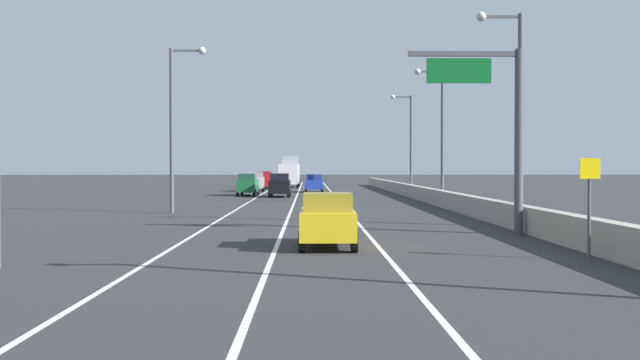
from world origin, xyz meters
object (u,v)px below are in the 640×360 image
at_px(lamp_post_right_fourth, 408,137).
at_px(car_red_4, 265,180).
at_px(speed_advisory_sign, 589,201).
at_px(lamp_post_left_near, 4,61).
at_px(car_green_0, 248,185).
at_px(car_blue_2, 314,183).
at_px(lamp_post_right_third, 439,126).
at_px(car_black_5, 280,185).
at_px(car_silver_1, 256,182).
at_px(box_truck, 289,173).
at_px(lamp_post_right_second, 515,103).
at_px(car_yellow_3, 327,220).
at_px(lamp_post_left_mid, 176,117).
at_px(overhead_sign_gantry, 501,118).

relative_size(lamp_post_right_fourth, car_red_4, 2.24).
bearing_deg(speed_advisory_sign, lamp_post_left_near, -175.64).
relative_size(lamp_post_right_fourth, car_green_0, 2.25).
height_order(lamp_post_left_near, car_red_4, lamp_post_left_near).
relative_size(speed_advisory_sign, car_blue_2, 0.71).
bearing_deg(lamp_post_right_fourth, lamp_post_right_third, -91.36).
xyz_separation_m(speed_advisory_sign, car_blue_2, (-7.67, 54.82, -0.81)).
bearing_deg(car_black_5, lamp_post_left_near, -97.16).
height_order(car_green_0, car_black_5, car_black_5).
xyz_separation_m(car_silver_1, box_truck, (3.28, 14.38, 0.82)).
distance_m(speed_advisory_sign, lamp_post_right_second, 12.26).
height_order(lamp_post_left_near, car_silver_1, lamp_post_left_near).
xyz_separation_m(lamp_post_right_second, car_yellow_3, (-8.71, -8.00, -4.69)).
relative_size(lamp_post_right_third, lamp_post_left_near, 1.00).
relative_size(lamp_post_left_near, lamp_post_left_mid, 1.00).
bearing_deg(lamp_post_left_mid, car_silver_1, 86.89).
bearing_deg(car_black_5, lamp_post_right_fourth, 25.23).
height_order(overhead_sign_gantry, car_red_4, overhead_sign_gantry).
bearing_deg(box_truck, car_green_0, -97.10).
height_order(overhead_sign_gantry, car_blue_2, overhead_sign_gantry).
distance_m(overhead_sign_gantry, box_truck, 64.99).
xyz_separation_m(car_yellow_3, car_black_5, (-3.25, 39.84, 0.12)).
bearing_deg(box_truck, lamp_post_right_fourth, -61.75).
height_order(speed_advisory_sign, lamp_post_left_near, lamp_post_left_near).
xyz_separation_m(car_blue_2, box_truck, (-3.07, 17.33, 0.93)).
distance_m(lamp_post_right_third, lamp_post_right_fourth, 18.84).
distance_m(car_red_4, box_truck, 5.48).
distance_m(lamp_post_right_fourth, lamp_post_left_mid, 32.97).
bearing_deg(lamp_post_right_second, overhead_sign_gantry, -113.95).
xyz_separation_m(car_green_0, car_blue_2, (6.27, 8.40, -0.07)).
xyz_separation_m(overhead_sign_gantry, car_yellow_3, (-7.13, -4.46, -3.80)).
bearing_deg(car_silver_1, speed_advisory_sign, -76.36).
height_order(car_black_5, box_truck, box_truck).
xyz_separation_m(lamp_post_right_second, lamp_post_right_fourth, (0.44, 37.67, 0.00)).
distance_m(lamp_post_right_third, box_truck, 43.54).
distance_m(lamp_post_right_third, lamp_post_left_near, 36.21).
distance_m(car_green_0, car_silver_1, 11.35).
distance_m(lamp_post_right_fourth, car_black_5, 14.44).
bearing_deg(car_red_4, lamp_post_left_near, -92.36).
xyz_separation_m(lamp_post_right_fourth, car_silver_1, (-15.59, 8.51, -4.56)).
relative_size(speed_advisory_sign, car_red_4, 0.69).
xyz_separation_m(speed_advisory_sign, lamp_post_right_fourth, (1.57, 49.25, 3.86)).
height_order(overhead_sign_gantry, box_truck, overhead_sign_gantry).
bearing_deg(lamp_post_right_third, lamp_post_right_fourth, 88.64).
height_order(car_yellow_3, car_red_4, car_red_4).
height_order(overhead_sign_gantry, lamp_post_right_third, lamp_post_right_third).
xyz_separation_m(car_yellow_3, car_red_4, (-6.03, 63.97, 0.12)).
bearing_deg(car_yellow_3, car_black_5, 94.66).
height_order(lamp_post_right_third, lamp_post_left_mid, same).
distance_m(lamp_post_left_mid, car_green_0, 25.57).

